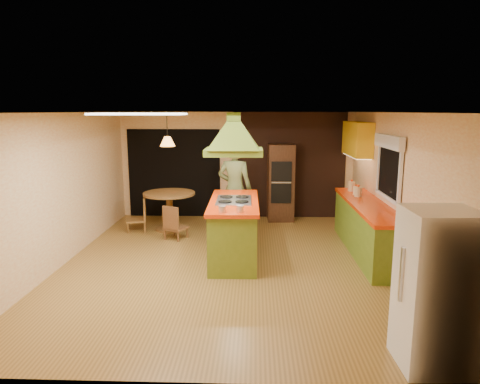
{
  "coord_description": "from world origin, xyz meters",
  "views": [
    {
      "loc": [
        0.44,
        -6.86,
        2.53
      ],
      "look_at": [
        0.18,
        0.36,
        1.15
      ],
      "focal_mm": 32.0,
      "sensor_mm": 36.0,
      "label": 1
    }
  ],
  "objects_px": {
    "refrigerator": "(436,290)",
    "man": "(235,189)",
    "kitchen_island": "(234,229)",
    "dining_table": "(169,203)",
    "wall_oven": "(281,182)",
    "canister_large": "(352,186)"
  },
  "relations": [
    {
      "from": "refrigerator",
      "to": "man",
      "type": "bearing_deg",
      "value": 114.12
    },
    {
      "from": "kitchen_island",
      "to": "dining_table",
      "type": "relative_size",
      "value": 1.88
    },
    {
      "from": "wall_oven",
      "to": "dining_table",
      "type": "bearing_deg",
      "value": -161.81
    },
    {
      "from": "dining_table",
      "to": "canister_large",
      "type": "xyz_separation_m",
      "value": [
        3.79,
        -0.24,
        0.44
      ]
    },
    {
      "from": "wall_oven",
      "to": "canister_large",
      "type": "relative_size",
      "value": 9.08
    },
    {
      "from": "refrigerator",
      "to": "canister_large",
      "type": "height_order",
      "value": "refrigerator"
    },
    {
      "from": "refrigerator",
      "to": "canister_large",
      "type": "distance_m",
      "value": 4.63
    },
    {
      "from": "kitchen_island",
      "to": "dining_table",
      "type": "bearing_deg",
      "value": 129.2
    },
    {
      "from": "man",
      "to": "wall_oven",
      "type": "distance_m",
      "value": 1.65
    },
    {
      "from": "wall_oven",
      "to": "kitchen_island",
      "type": "bearing_deg",
      "value": -112.69
    },
    {
      "from": "man",
      "to": "refrigerator",
      "type": "relative_size",
      "value": 1.2
    },
    {
      "from": "refrigerator",
      "to": "dining_table",
      "type": "xyz_separation_m",
      "value": [
        -3.61,
        4.86,
        -0.23
      ]
    },
    {
      "from": "wall_oven",
      "to": "dining_table",
      "type": "distance_m",
      "value": 2.62
    },
    {
      "from": "wall_oven",
      "to": "dining_table",
      "type": "xyz_separation_m",
      "value": [
        -2.42,
        -0.95,
        -0.31
      ]
    },
    {
      "from": "refrigerator",
      "to": "dining_table",
      "type": "distance_m",
      "value": 6.06
    },
    {
      "from": "man",
      "to": "canister_large",
      "type": "bearing_deg",
      "value": -163.44
    },
    {
      "from": "man",
      "to": "dining_table",
      "type": "xyz_separation_m",
      "value": [
        -1.42,
        0.36,
        -0.39
      ]
    },
    {
      "from": "wall_oven",
      "to": "canister_large",
      "type": "height_order",
      "value": "wall_oven"
    },
    {
      "from": "dining_table",
      "to": "refrigerator",
      "type": "bearing_deg",
      "value": -53.42
    },
    {
      "from": "refrigerator",
      "to": "dining_table",
      "type": "bearing_deg",
      "value": 124.75
    },
    {
      "from": "refrigerator",
      "to": "kitchen_island",
      "type": "bearing_deg",
      "value": 122.58
    },
    {
      "from": "dining_table",
      "to": "canister_large",
      "type": "height_order",
      "value": "canister_large"
    }
  ]
}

